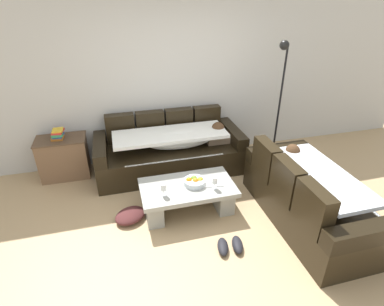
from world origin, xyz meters
name	(u,v)px	position (x,y,z in m)	size (l,w,h in m)	color
ground_plane	(211,235)	(0.00, 0.00, 0.00)	(14.00, 14.00, 0.00)	tan
back_wall	(172,78)	(0.00, 2.15, 1.35)	(9.00, 0.10, 2.70)	beige
couch_along_wall	(172,151)	(-0.14, 1.62, 0.33)	(2.26, 0.92, 0.88)	black
couch_near_window	(309,197)	(1.24, -0.01, 0.34)	(0.92, 1.90, 0.88)	black
coffee_table	(188,195)	(-0.15, 0.55, 0.24)	(1.20, 0.68, 0.38)	#9A9C96
fruit_bowl	(195,181)	(-0.06, 0.55, 0.42)	(0.28, 0.28, 0.10)	silver
wine_glass_near_left	(163,188)	(-0.48, 0.42, 0.50)	(0.07, 0.07, 0.17)	silver
wine_glass_near_right	(215,181)	(0.16, 0.40, 0.50)	(0.07, 0.07, 0.17)	silver
open_magazine	(212,182)	(0.17, 0.53, 0.39)	(0.28, 0.21, 0.01)	white
side_cabinet	(64,157)	(-1.77, 1.85, 0.32)	(0.72, 0.44, 0.64)	brown
book_stack_on_cabinet	(58,134)	(-1.79, 1.85, 0.72)	(0.19, 0.23, 0.15)	#B76623
floor_lamp	(279,95)	(1.60, 1.56, 1.12)	(0.33, 0.31, 1.95)	black
pair_of_shoes	(230,246)	(0.14, -0.26, 0.04)	(0.35, 0.30, 0.09)	black
crumpled_garment	(130,215)	(-0.91, 0.54, 0.06)	(0.40, 0.32, 0.12)	#4C2323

